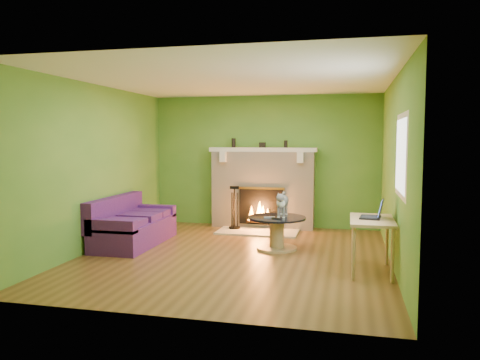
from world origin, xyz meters
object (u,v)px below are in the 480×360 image
object	(u,v)px
sofa	(132,226)
coffee_table	(277,231)
cat	(282,204)
desk	(372,225)

from	to	relation	value
sofa	coffee_table	bearing A→B (deg)	4.49
cat	coffee_table	bearing A→B (deg)	-148.43
sofa	coffee_table	xyz separation A→B (m)	(2.41, 0.19, -0.01)
desk	coffee_table	bearing A→B (deg)	144.67
sofa	coffee_table	world-z (taller)	sofa
coffee_table	desk	world-z (taller)	desk
sofa	desk	xyz separation A→B (m)	(3.81, -0.80, 0.32)
sofa	coffee_table	distance (m)	2.42
desk	cat	size ratio (longest dim) A/B	1.47
coffee_table	desk	distance (m)	1.75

